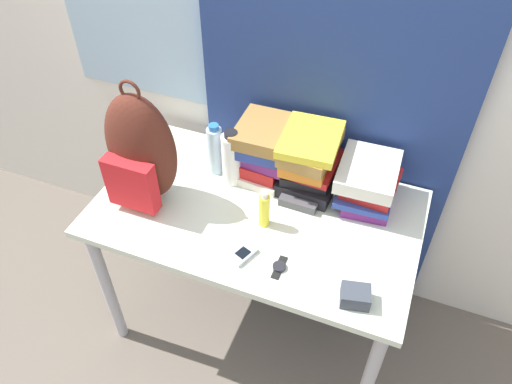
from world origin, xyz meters
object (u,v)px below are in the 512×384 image
book_stack_right (368,183)px  wristwatch (279,267)px  sports_bottle (232,158)px  cell_phone (243,254)px  book_stack_left (266,149)px  backpack (140,152)px  sunscreen_bottle (264,210)px  book_stack_center (310,160)px  camera_pouch (355,296)px  sunglasses_case (298,203)px  water_bottle (215,150)px

book_stack_right → wristwatch: (-0.20, -0.44, -0.09)m
sports_bottle → cell_phone: 0.42m
book_stack_left → sports_bottle: size_ratio=1.06×
backpack → sunscreen_bottle: backpack is taller
backpack → sports_bottle: backpack is taller
book_stack_right → book_stack_center: bearing=178.4°
wristwatch → camera_pouch: bearing=-7.9°
book_stack_right → sports_bottle: size_ratio=1.14×
backpack → sports_bottle: size_ratio=2.11×
cell_phone → camera_pouch: (0.41, -0.04, 0.02)m
cell_phone → wristwatch: size_ratio=1.12×
sunscreen_bottle → sunglasses_case: size_ratio=1.07×
book_stack_center → camera_pouch: bearing=-57.4°
backpack → sports_bottle: (0.28, 0.20, -0.11)m
backpack → wristwatch: size_ratio=5.04×
book_stack_right → cell_phone: bearing=-128.3°
sports_bottle → sunglasses_case: size_ratio=1.64×
camera_pouch → book_stack_left: bearing=135.6°
backpack → sports_bottle: 0.36m
backpack → book_stack_center: backpack is taller
backpack → water_bottle: bearing=51.4°
backpack → sunglasses_case: bearing=15.5°
camera_pouch → wristwatch: (-0.28, 0.04, -0.02)m
water_bottle → sunglasses_case: 0.41m
backpack → book_stack_right: (0.81, 0.29, -0.13)m
backpack → book_stack_left: size_ratio=2.00×
book_stack_left → camera_pouch: (0.49, -0.48, -0.10)m
book_stack_left → sunglasses_case: (0.19, -0.13, -0.11)m
book_stack_left → water_bottle: 0.21m
backpack → book_stack_right: 0.87m
book_stack_left → sunscreen_bottle: bearing=-70.8°
book_stack_right → sunscreen_bottle: size_ratio=1.74×
backpack → wristwatch: (0.61, -0.15, -0.22)m
camera_pouch → sunscreen_bottle: bearing=151.7°
book_stack_right → water_bottle: 0.62m
book_stack_right → cell_phone: 0.56m
book_stack_left → sunscreen_bottle: 0.29m
sports_bottle → cell_phone: (0.19, -0.35, -0.11)m
camera_pouch → cell_phone: bearing=174.2°
sunglasses_case → sports_bottle: bearing=171.5°
sports_bottle → book_stack_right: bearing=8.7°
camera_pouch → wristwatch: bearing=172.1°
water_bottle → sunglasses_case: water_bottle is taller
book_stack_left → backpack: bearing=-143.0°
book_stack_right → wristwatch: size_ratio=2.72×
sunglasses_case → backpack: bearing=-164.5°
book_stack_left → camera_pouch: book_stack_left is taller
book_stack_right → sunglasses_case: size_ratio=1.87×
backpack → sunglasses_case: size_ratio=3.46×
sports_bottle → book_stack_center: bearing=16.5°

